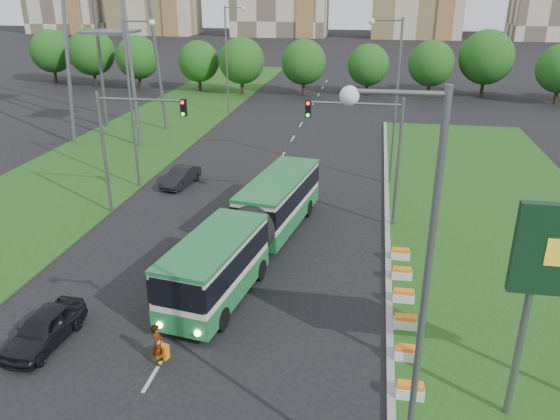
% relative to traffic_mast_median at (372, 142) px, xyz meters
% --- Properties ---
extents(ground, '(360.00, 360.00, 0.00)m').
position_rel_traffic_mast_median_xyz_m(ground, '(-4.78, -10.00, -5.35)').
color(ground, black).
rests_on(ground, ground).
extents(grass_median, '(14.00, 60.00, 0.15)m').
position_rel_traffic_mast_median_xyz_m(grass_median, '(8.22, -2.00, -5.27)').
color(grass_median, '#1C4E16').
rests_on(grass_median, ground).
extents(median_kerb, '(0.30, 60.00, 0.18)m').
position_rel_traffic_mast_median_xyz_m(median_kerb, '(1.27, -2.00, -5.26)').
color(median_kerb, gray).
rests_on(median_kerb, ground).
extents(left_verge, '(12.00, 110.00, 0.10)m').
position_rel_traffic_mast_median_xyz_m(left_verge, '(-22.78, 15.00, -5.30)').
color(left_verge, '#1C4E16').
rests_on(left_verge, ground).
extents(lane_markings, '(0.20, 100.00, 0.01)m').
position_rel_traffic_mast_median_xyz_m(lane_markings, '(-7.78, 10.00, -5.35)').
color(lane_markings, '#ACADA6').
rests_on(lane_markings, ground).
extents(flower_planters, '(1.10, 13.70, 0.60)m').
position_rel_traffic_mast_median_xyz_m(flower_planters, '(1.92, -11.40, -4.90)').
color(flower_planters, silver).
rests_on(flower_planters, grass_median).
extents(traffic_mast_median, '(5.76, 0.32, 8.00)m').
position_rel_traffic_mast_median_xyz_m(traffic_mast_median, '(0.00, 0.00, 0.00)').
color(traffic_mast_median, slate).
rests_on(traffic_mast_median, ground).
extents(traffic_mast_left, '(5.76, 0.32, 8.00)m').
position_rel_traffic_mast_median_xyz_m(traffic_mast_left, '(-15.16, -1.00, 0.00)').
color(traffic_mast_left, slate).
rests_on(traffic_mast_left, ground).
extents(street_lamps, '(36.00, 60.00, 12.00)m').
position_rel_traffic_mast_median_xyz_m(street_lamps, '(-7.78, 0.00, 0.65)').
color(street_lamps, slate).
rests_on(street_lamps, ground).
extents(tree_line, '(120.00, 8.00, 9.00)m').
position_rel_traffic_mast_median_xyz_m(tree_line, '(5.22, 45.00, -0.85)').
color(tree_line, '#1C5015').
rests_on(tree_line, ground).
extents(articulated_bus, '(2.69, 17.23, 2.84)m').
position_rel_traffic_mast_median_xyz_m(articulated_bus, '(-6.19, -5.51, -3.61)').
color(articulated_bus, beige).
rests_on(articulated_bus, ground).
extents(car_left_near, '(2.01, 4.38, 1.45)m').
position_rel_traffic_mast_median_xyz_m(car_left_near, '(-12.99, -14.89, -4.62)').
color(car_left_near, black).
rests_on(car_left_near, ground).
extents(car_left_far, '(2.05, 4.25, 1.34)m').
position_rel_traffic_mast_median_xyz_m(car_left_far, '(-14.04, 4.98, -4.68)').
color(car_left_far, black).
rests_on(car_left_far, ground).
extents(pedestrian, '(0.54, 0.72, 1.79)m').
position_rel_traffic_mast_median_xyz_m(pedestrian, '(-7.80, -15.35, -4.45)').
color(pedestrian, gray).
rests_on(pedestrian, ground).
extents(shopping_trolley, '(0.36, 0.38, 0.61)m').
position_rel_traffic_mast_median_xyz_m(shopping_trolley, '(-7.73, -15.01, -5.05)').
color(shopping_trolley, orange).
rests_on(shopping_trolley, ground).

